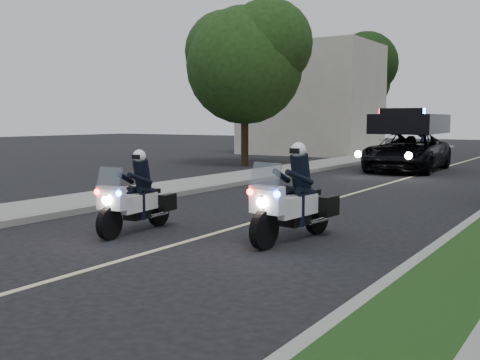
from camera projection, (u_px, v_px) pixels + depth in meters
name	position (u px, v px, depth m)	size (l,w,h in m)	color
ground	(184.00, 242.00, 10.50)	(120.00, 120.00, 0.00)	black
curb_left	(265.00, 179.00, 21.06)	(0.20, 60.00, 0.15)	gray
sidewalk_left	(240.00, 177.00, 21.65)	(2.00, 60.00, 0.16)	gray
building_far	(311.00, 100.00, 37.26)	(8.00, 6.00, 7.00)	#A8A396
lane_marking	(373.00, 188.00, 18.86)	(0.12, 50.00, 0.01)	#BFB78C
police_moto_left	(137.00, 232.00, 11.44)	(0.68, 1.94, 1.65)	silver
police_moto_right	(293.00, 241.00, 10.62)	(0.75, 2.15, 1.83)	silver
police_suv	(407.00, 171.00, 25.07)	(2.76, 5.97, 2.90)	black
bicycle	(423.00, 160.00, 31.92)	(0.57, 1.63, 0.85)	black
cyclist	(423.00, 160.00, 31.92)	(0.65, 0.43, 1.80)	black
tree_left_near	(245.00, 166.00, 27.87)	(5.59, 5.59, 9.32)	#214316
tree_left_far	(347.00, 151.00, 41.59)	(5.98, 5.98, 9.96)	black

